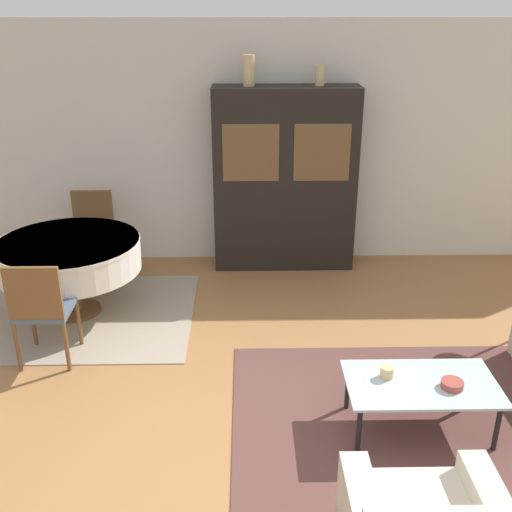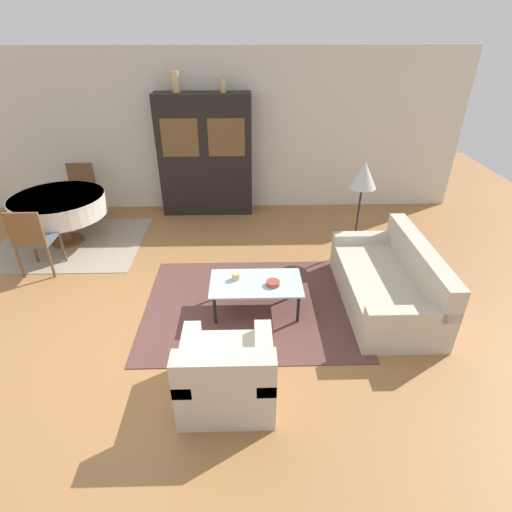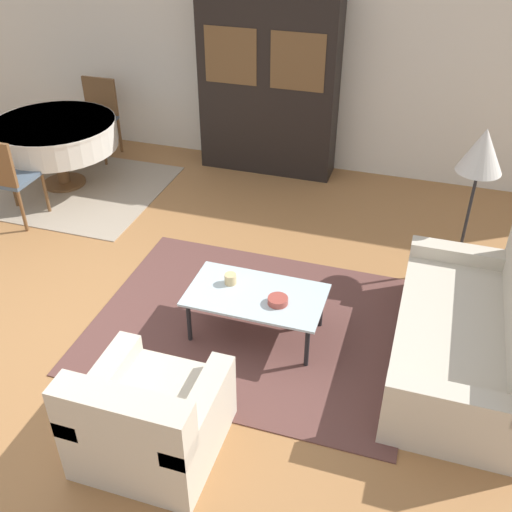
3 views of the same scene
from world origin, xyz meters
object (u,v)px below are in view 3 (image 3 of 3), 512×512
(dining_chair_far, at_px, (97,113))
(coffee_table, at_px, (256,298))
(dining_chair_near, at_px, (6,175))
(couch, at_px, (470,339))
(bowl, at_px, (278,301))
(display_cabinet, at_px, (269,86))
(armchair, at_px, (149,420))
(floor_lamp, at_px, (481,156))
(dining_table, at_px, (55,135))
(cup, at_px, (230,279))

(dining_chair_far, bearing_deg, coffee_table, 137.13)
(dining_chair_near, distance_m, dining_chair_far, 1.80)
(couch, distance_m, bowl, 1.43)
(display_cabinet, bearing_deg, couch, -50.07)
(armchair, xyz_separation_m, dining_chair_near, (-2.62, 2.20, 0.26))
(floor_lamp, bearing_deg, display_cabinet, 145.42)
(coffee_table, bearing_deg, floor_lamp, 42.68)
(armchair, distance_m, bowl, 1.33)
(display_cabinet, bearing_deg, floor_lamp, -34.58)
(coffee_table, distance_m, dining_table, 3.44)
(armchair, height_order, dining_table, dining_table)
(bowl, bearing_deg, coffee_table, 162.62)
(cup, bearing_deg, dining_table, 147.08)
(display_cabinet, distance_m, cup, 3.00)
(floor_lamp, bearing_deg, cup, -142.89)
(coffee_table, distance_m, display_cabinet, 3.13)
(dining_chair_near, distance_m, floor_lamp, 4.48)
(dining_table, relative_size, floor_lamp, 0.98)
(armchair, xyz_separation_m, dining_table, (-2.62, 3.10, 0.33))
(dining_chair_far, relative_size, floor_lamp, 0.68)
(floor_lamp, xyz_separation_m, cup, (-1.73, -1.31, -0.72))
(couch, height_order, coffee_table, couch)
(coffee_table, height_order, bowl, bowl)
(couch, xyz_separation_m, bowl, (-1.41, -0.17, 0.14))
(dining_chair_near, distance_m, bowl, 3.26)
(coffee_table, xyz_separation_m, bowl, (0.19, -0.06, 0.06))
(display_cabinet, relative_size, bowl, 13.14)
(bowl, bearing_deg, dining_table, 148.98)
(dining_table, bearing_deg, display_cabinet, 28.48)
(dining_chair_near, bearing_deg, display_cabinet, 43.97)
(couch, bearing_deg, cup, 91.06)
(armchair, height_order, cup, armchair)
(dining_chair_far, bearing_deg, cup, 135.51)
(dining_chair_far, bearing_deg, couch, 150.07)
(cup, bearing_deg, dining_chair_far, 135.51)
(couch, height_order, dining_table, couch)
(bowl, bearing_deg, armchair, -111.49)
(couch, xyz_separation_m, display_cabinet, (-2.39, 2.85, 0.74))
(dining_table, distance_m, bowl, 3.63)
(armchair, bearing_deg, bowl, 68.51)
(dining_chair_far, xyz_separation_m, bowl, (3.11, -2.77, -0.12))
(armchair, distance_m, dining_chair_near, 3.43)
(couch, xyz_separation_m, coffee_table, (-1.60, -0.11, 0.08))
(armchair, bearing_deg, dining_table, 130.24)
(dining_table, bearing_deg, couch, -20.65)
(dining_table, relative_size, bowl, 8.77)
(dining_chair_far, height_order, bowl, dining_chair_far)
(dining_chair_far, xyz_separation_m, cup, (2.68, -2.63, -0.11))
(bowl, bearing_deg, dining_chair_near, 162.66)
(display_cabinet, xyz_separation_m, dining_table, (-2.13, -1.15, -0.40))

